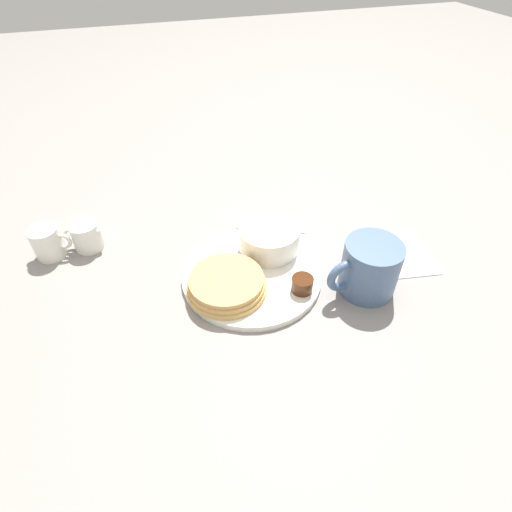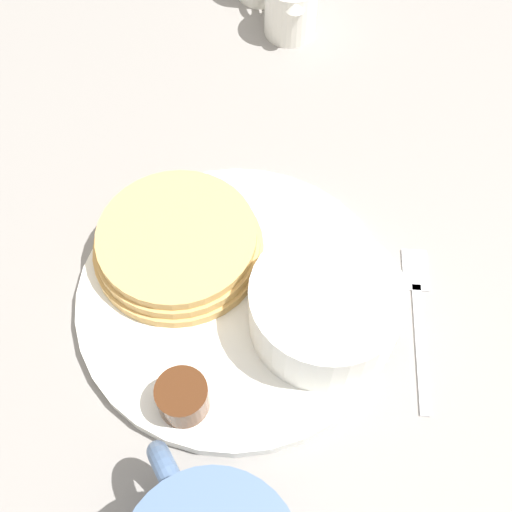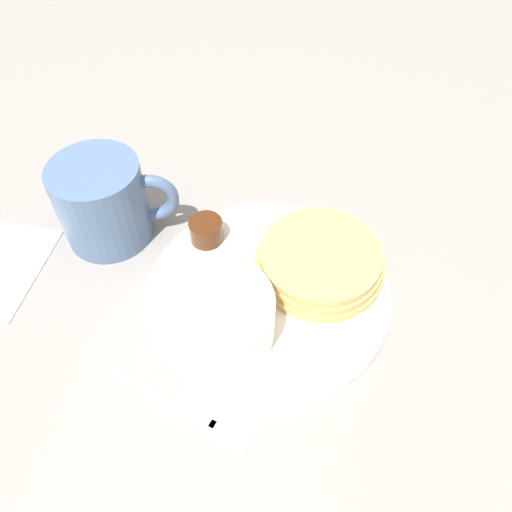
{
  "view_description": "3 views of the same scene",
  "coord_description": "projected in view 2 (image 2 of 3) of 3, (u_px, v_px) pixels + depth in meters",
  "views": [
    {
      "loc": [
        -0.48,
        0.14,
        0.5
      ],
      "look_at": [
        0.0,
        -0.01,
        0.05
      ],
      "focal_mm": 28.0,
      "sensor_mm": 36.0,
      "label": 1
    },
    {
      "loc": [
        -0.08,
        -0.22,
        0.44
      ],
      "look_at": [
        0.02,
        0.01,
        0.05
      ],
      "focal_mm": 45.0,
      "sensor_mm": 36.0,
      "label": 2
    },
    {
      "loc": [
        0.29,
        -0.01,
        0.42
      ],
      "look_at": [
        -0.02,
        -0.01,
        0.04
      ],
      "focal_mm": 35.0,
      "sensor_mm": 36.0,
      "label": 3
    }
  ],
  "objects": [
    {
      "name": "pancake_stack",
      "position": [
        178.0,
        243.0,
        0.5
      ],
      "size": [
        0.13,
        0.13,
        0.03
      ],
      "color": "tan",
      "rests_on": "plate"
    },
    {
      "name": "plate",
      "position": [
        236.0,
        296.0,
        0.5
      ],
      "size": [
        0.24,
        0.24,
        0.01
      ],
      "color": "white",
      "rests_on": "ground_plane"
    },
    {
      "name": "syrup_cup",
      "position": [
        183.0,
        397.0,
        0.43
      ],
      "size": [
        0.04,
        0.04,
        0.03
      ],
      "color": "#47230F",
      "rests_on": "plate"
    },
    {
      "name": "butter_ramekin",
      "position": [
        339.0,
        335.0,
        0.45
      ],
      "size": [
        0.05,
        0.05,
        0.04
      ],
      "color": "white",
      "rests_on": "plate"
    },
    {
      "name": "creamer_pitcher_near",
      "position": [
        291.0,
        8.0,
        0.64
      ],
      "size": [
        0.05,
        0.07,
        0.06
      ],
      "color": "white",
      "rests_on": "ground_plane"
    },
    {
      "name": "fork",
      "position": [
        418.0,
        306.0,
        0.5
      ],
      "size": [
        0.08,
        0.13,
        0.0
      ],
      "color": "silver",
      "rests_on": "ground_plane"
    },
    {
      "name": "ground_plane",
      "position": [
        236.0,
        300.0,
        0.5
      ],
      "size": [
        4.0,
        4.0,
        0.0
      ],
      "primitive_type": "plane",
      "color": "gray"
    },
    {
      "name": "bowl",
      "position": [
        325.0,
        306.0,
        0.46
      ],
      "size": [
        0.11,
        0.11,
        0.05
      ],
      "color": "white",
      "rests_on": "plate"
    }
  ]
}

